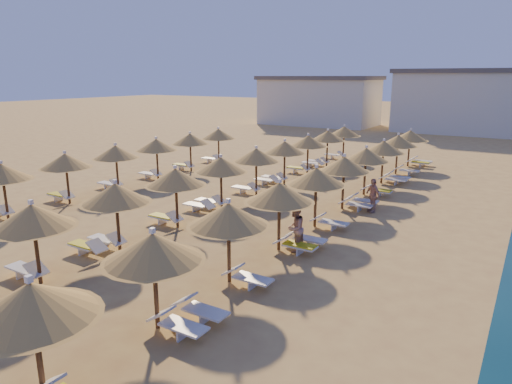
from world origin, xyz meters
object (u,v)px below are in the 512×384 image
Objects in this scene: parasol_row_east at (316,177)px; beachgoer_c at (373,195)px; beachgoer_b at (295,228)px; parasol_row_west at (221,166)px.

beachgoer_c is (1.46, 3.49, -1.37)m from parasol_row_east.
beachgoer_c is (0.89, 6.58, -0.07)m from beachgoer_b.
beachgoer_b is (5.65, -3.09, -1.30)m from parasol_row_west.
parasol_row_east is at bearing -76.46° from beachgoer_c.
parasol_row_east is 1.00× the size of parasol_row_west.
parasol_row_east is at bearing 0.00° from parasol_row_west.
parasol_row_east is 4.03m from beachgoer_c.
parasol_row_east is 3.41m from beachgoer_b.
parasol_row_east reaches higher than beachgoer_c.
beachgoer_b is 1.08× the size of beachgoer_c.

